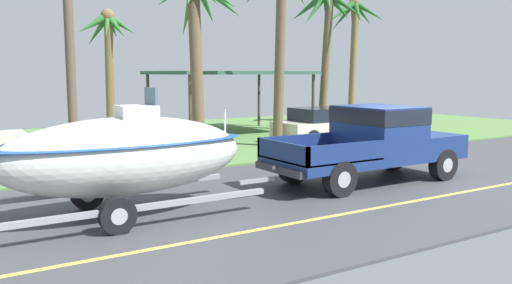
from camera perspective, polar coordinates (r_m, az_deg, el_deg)
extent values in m
cube|color=#424247|center=(14.38, 15.35, -3.94)|extent=(36.00, 8.00, 0.06)
cube|color=#567F42|center=(23.16, -5.10, 0.58)|extent=(36.00, 14.00, 0.11)
cube|color=#DBCC4C|center=(13.25, 21.11, -4.97)|extent=(34.20, 0.12, 0.01)
cube|color=navy|center=(13.69, 11.69, -1.58)|extent=(5.24, 1.96, 0.22)
cube|color=navy|center=(15.01, 16.93, 0.19)|extent=(1.47, 1.96, 0.38)
cube|color=navy|center=(13.86, 12.86, 1.36)|extent=(1.57, 1.96, 1.15)
cube|color=black|center=(13.83, 12.90, 2.78)|extent=(1.59, 1.98, 0.38)
cube|color=#112047|center=(12.68, 6.74, -1.59)|extent=(2.20, 1.96, 0.04)
cube|color=navy|center=(13.38, 4.23, -0.20)|extent=(2.20, 0.08, 0.45)
cube|color=navy|center=(11.94, 9.58, -1.20)|extent=(2.20, 0.08, 0.45)
cube|color=navy|center=(12.01, 2.81, -1.05)|extent=(0.08, 1.96, 0.45)
cube|color=#333338|center=(12.02, 2.41, -2.95)|extent=(0.12, 1.76, 0.16)
sphere|color=#B2B2B7|center=(11.95, 1.94, -2.77)|extent=(0.10, 0.10, 0.10)
cylinder|color=black|center=(15.60, 14.28, -1.42)|extent=(0.80, 0.28, 0.80)
cylinder|color=#9E9EA3|center=(15.60, 14.28, -1.42)|extent=(0.36, 0.29, 0.36)
cylinder|color=black|center=(14.48, 19.24, -2.28)|extent=(0.80, 0.28, 0.80)
cylinder|color=#9E9EA3|center=(14.48, 19.24, -2.28)|extent=(0.36, 0.29, 0.36)
cylinder|color=black|center=(13.35, 4.01, -2.67)|extent=(0.80, 0.28, 0.80)
cylinder|color=#9E9EA3|center=(13.35, 4.01, -2.67)|extent=(0.36, 0.29, 0.36)
cylinder|color=black|center=(12.02, 8.90, -3.87)|extent=(0.80, 0.28, 0.80)
cylinder|color=#9E9EA3|center=(12.02, 8.90, -3.87)|extent=(0.36, 0.29, 0.36)
cube|color=gray|center=(11.75, 0.11, -4.13)|extent=(0.90, 0.10, 0.08)
cube|color=gray|center=(11.36, -15.01, -4.79)|extent=(4.94, 0.12, 0.10)
cube|color=gray|center=(9.69, -11.82, -6.78)|extent=(4.94, 0.12, 0.10)
cylinder|color=black|center=(11.30, -17.49, -5.26)|extent=(0.64, 0.22, 0.64)
cylinder|color=#9E9EA3|center=(11.30, -17.49, -5.26)|extent=(0.29, 0.23, 0.29)
cylinder|color=black|center=(9.50, -14.50, -7.53)|extent=(0.64, 0.22, 0.64)
cylinder|color=#9E9EA3|center=(9.50, -14.50, -7.53)|extent=(0.29, 0.23, 0.29)
ellipsoid|color=silver|center=(10.37, -13.67, -1.46)|extent=(4.75, 1.69, 1.48)
ellipsoid|color=#1E4CA5|center=(10.34, -13.72, -0.04)|extent=(4.84, 1.72, 0.12)
cube|color=silver|center=(10.37, -12.53, 2.03)|extent=(0.70, 0.60, 0.65)
cube|color=slate|center=(10.45, -11.05, 4.72)|extent=(0.06, 0.56, 0.36)
cylinder|color=silver|center=(11.16, -3.31, 2.17)|extent=(0.04, 0.04, 0.50)
cylinder|color=black|center=(17.48, -24.95, -1.19)|extent=(0.66, 0.22, 0.66)
cylinder|color=#9E9EA3|center=(17.48, -24.95, -1.19)|extent=(0.30, 0.23, 0.30)
cube|color=beige|center=(21.23, 7.89, 1.37)|extent=(4.53, 1.81, 0.70)
cube|color=black|center=(21.03, 7.45, 2.96)|extent=(2.54, 1.66, 0.50)
cylinder|color=black|center=(22.86, 9.53, 1.26)|extent=(0.66, 0.22, 0.66)
cylinder|color=#9E9EA3|center=(22.86, 9.53, 1.26)|extent=(0.30, 0.23, 0.30)
cylinder|color=black|center=(21.68, 12.39, 0.86)|extent=(0.66, 0.22, 0.66)
cylinder|color=#9E9EA3|center=(21.68, 12.39, 0.86)|extent=(0.30, 0.23, 0.30)
cylinder|color=black|center=(20.95, 3.22, 0.80)|extent=(0.66, 0.22, 0.66)
cylinder|color=#9E9EA3|center=(20.95, 3.22, 0.80)|extent=(0.30, 0.23, 0.30)
cylinder|color=black|center=(19.65, 5.97, 0.34)|extent=(0.66, 0.22, 0.66)
cylinder|color=#9E9EA3|center=(19.65, 5.97, 0.34)|extent=(0.30, 0.23, 0.30)
cylinder|color=#4C4238|center=(27.12, 0.32, 4.42)|extent=(0.14, 0.14, 2.65)
cylinder|color=#4C4238|center=(23.55, 6.07, 3.93)|extent=(0.14, 0.14, 2.65)
cylinder|color=#4C4238|center=(24.48, -11.36, 3.95)|extent=(0.14, 0.14, 2.65)
cylinder|color=#4C4238|center=(20.45, -6.97, 3.40)|extent=(0.14, 0.14, 2.65)
cube|color=#2D5647|center=(23.70, -2.84, 7.35)|extent=(6.36, 4.88, 0.14)
cylinder|color=brown|center=(24.87, 7.39, 8.26)|extent=(0.36, 0.84, 6.28)
cone|color=#286028|center=(25.49, 8.70, 14.04)|extent=(1.64, 0.45, 1.42)
cone|color=#286028|center=(25.68, 7.41, 14.39)|extent=(1.18, 1.41, 1.09)
cone|color=#286028|center=(25.46, 5.64, 14.08)|extent=(1.18, 2.01, 1.46)
cone|color=#286028|center=(24.48, 6.36, 13.90)|extent=(1.73, 0.65, 1.74)
cone|color=#286028|center=(24.17, 7.71, 14.49)|extent=(1.32, 1.77, 1.30)
cone|color=#286028|center=(24.72, 9.25, 14.26)|extent=(1.16, 1.83, 1.42)
cylinder|color=brown|center=(28.88, 10.26, 8.13)|extent=(0.35, 0.55, 6.33)
cone|color=#286028|center=(29.56, 11.25, 13.20)|extent=(1.61, 0.58, 1.34)
cone|color=#286028|center=(29.59, 10.27, 13.07)|extent=(1.20, 1.40, 1.49)
cone|color=#286028|center=(29.18, 9.21, 12.97)|extent=(1.00, 1.36, 1.60)
cone|color=#286028|center=(28.37, 9.15, 13.52)|extent=(2.05, 0.64, 1.40)
cone|color=#286028|center=(28.58, 10.73, 13.40)|extent=(0.81, 1.29, 1.31)
cone|color=#286028|center=(28.88, 11.91, 13.40)|extent=(1.25, 1.60, 1.26)
sphere|color=brown|center=(29.10, 10.41, 14.36)|extent=(0.56, 0.56, 0.56)
cylinder|color=brown|center=(25.35, -15.25, 6.89)|extent=(0.39, 0.57, 5.26)
cone|color=#2D6B2D|center=(25.56, -14.10, 11.97)|extent=(1.42, 0.53, 1.08)
cone|color=#2D6B2D|center=(26.11, -14.99, 11.71)|extent=(1.15, 1.52, 1.17)
cone|color=#2D6B2D|center=(25.79, -16.42, 11.28)|extent=(1.08, 1.37, 1.50)
cone|color=#2D6B2D|center=(25.21, -16.91, 11.89)|extent=(1.61, 0.53, 1.17)
cone|color=#2D6B2D|center=(24.95, -15.55, 11.75)|extent=(0.73, 1.19, 1.21)
cone|color=#2D6B2D|center=(25.09, -14.57, 11.76)|extent=(0.98, 1.31, 1.29)
sphere|color=brown|center=(25.48, -15.46, 12.80)|extent=(0.62, 0.62, 0.62)
cylinder|color=brown|center=(19.40, 2.54, 9.34)|extent=(0.35, 0.61, 6.79)
cylinder|color=brown|center=(16.42, -6.33, 7.42)|extent=(0.37, 0.70, 5.51)
cone|color=#387A38|center=(17.31, -5.45, 14.61)|extent=(1.57, 1.50, 1.47)
cone|color=#387A38|center=(17.17, -7.15, 13.93)|extent=(0.55, 1.64, 1.82)
cylinder|color=brown|center=(14.78, -19.17, 10.01)|extent=(0.24, 0.24, 7.01)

